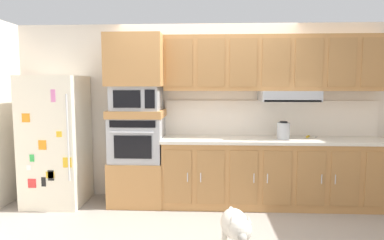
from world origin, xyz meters
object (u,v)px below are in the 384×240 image
Objects in this scene: screwdriver at (309,136)px; built_in_oven at (137,139)px; electric_kettle at (283,131)px; microwave at (137,98)px; refrigerator at (56,141)px; dog at (236,227)px.

built_in_oven is at bearing -177.19° from screwdriver.
built_in_oven is 1.98m from electric_kettle.
built_in_oven is 0.56m from microwave.
microwave reaches higher than built_in_oven.
microwave is (1.12, 0.07, 0.58)m from refrigerator.
microwave is 3.86× the size of screwdriver.
microwave is 2.41m from screwdriver.
screwdriver is at bearing 141.38° from dog.
screwdriver is 0.43m from electric_kettle.
refrigerator is at bearing -127.56° from dog.
microwave reaches higher than electric_kettle.
electric_kettle is at bearing 0.38° from refrigerator.
electric_kettle is (3.09, 0.02, 0.15)m from refrigerator.
screwdriver is (3.47, 0.18, 0.05)m from refrigerator.
refrigerator is 1.26m from microwave.
screwdriver is (2.35, 0.12, 0.03)m from built_in_oven.
microwave is at bearing 178.63° from electric_kettle.
refrigerator reaches higher than built_in_oven.
microwave is 2.02m from electric_kettle.
built_in_oven is 2.36m from screwdriver.
built_in_oven is at bearing 178.63° from electric_kettle.
refrigerator reaches higher than electric_kettle.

